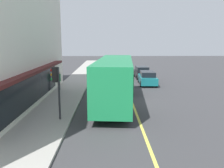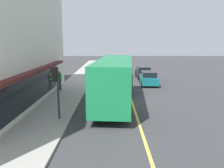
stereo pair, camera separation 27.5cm
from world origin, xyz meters
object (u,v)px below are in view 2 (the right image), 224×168
at_px(car_teal, 149,78).
at_px(car_black, 144,72).
at_px(bus, 115,79).
at_px(pedestrian_at_corner, 60,79).
at_px(traffic_light, 55,81).

relative_size(car_teal, car_black, 1.01).
bearing_deg(bus, car_black, -16.54).
height_order(car_black, pedestrian_at_corner, pedestrian_at_corner).
relative_size(car_black, pedestrian_at_corner, 2.37).
xyz_separation_m(bus, car_black, (13.28, -3.94, -1.24)).
height_order(traffic_light, car_black, traffic_light).
relative_size(traffic_light, pedestrian_at_corner, 1.75).
bearing_deg(traffic_light, pedestrian_at_corner, 10.78).
bearing_deg(car_black, car_teal, 179.15).
bearing_deg(car_black, bus, 163.46).
distance_m(traffic_light, pedestrian_at_corner, 9.00).
height_order(traffic_light, car_teal, traffic_light).
distance_m(car_teal, car_black, 4.93).
distance_m(traffic_light, car_black, 18.97).
distance_m(bus, traffic_light, 5.46).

